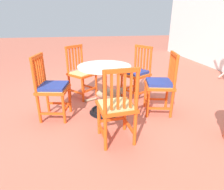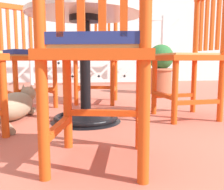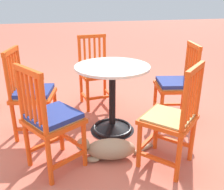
{
  "view_description": "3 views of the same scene",
  "coord_description": "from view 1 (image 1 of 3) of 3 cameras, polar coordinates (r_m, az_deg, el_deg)",
  "views": [
    {
      "loc": [
        2.78,
        -0.19,
        1.37
      ],
      "look_at": [
        0.22,
        0.25,
        0.3
      ],
      "focal_mm": 30.74,
      "sensor_mm": 36.0,
      "label": 1
    },
    {
      "loc": [
        0.11,
        -1.58,
        0.41
      ],
      "look_at": [
        0.32,
        0.09,
        0.19
      ],
      "focal_mm": 41.18,
      "sensor_mm": 36.0,
      "label": 2
    },
    {
      "loc": [
        -2.23,
        0.74,
        1.39
      ],
      "look_at": [
        0.26,
        0.13,
        0.37
      ],
      "focal_mm": 40.59,
      "sensor_mm": 36.0,
      "label": 3
    }
  ],
  "objects": [
    {
      "name": "tabby_cat",
      "position": [
        3.41,
        -0.38,
        0.35
      ],
      "size": [
        0.28,
        0.75,
        0.23
      ],
      "color": "#9E896B",
      "rests_on": "ground_plane"
    },
    {
      "name": "orange_chair_by_planter",
      "position": [
        2.79,
        -17.49,
        1.9
      ],
      "size": [
        0.47,
        0.47,
        0.91
      ],
      "color": "#E04C14",
      "rests_on": "ground_plane"
    },
    {
      "name": "orange_chair_tucked_in",
      "position": [
        2.9,
        14.29,
        3.03
      ],
      "size": [
        0.48,
        0.48,
        0.91
      ],
      "color": "#E04C14",
      "rests_on": "ground_plane"
    },
    {
      "name": "orange_chair_facing_out",
      "position": [
        2.14,
        1.45,
        -3.71
      ],
      "size": [
        0.44,
        0.44,
        0.91
      ],
      "color": "#E04C14",
      "rests_on": "ground_plane"
    },
    {
      "name": "cafe_table",
      "position": [
        2.87,
        -2.17,
        0.04
      ],
      "size": [
        0.76,
        0.76,
        0.73
      ],
      "color": "black",
      "rests_on": "ground_plane"
    },
    {
      "name": "ground_plane",
      "position": [
        3.11,
        -5.22,
        -3.96
      ],
      "size": [
        24.0,
        24.0,
        0.0
      ],
      "primitive_type": "plane",
      "color": "#BC604C"
    },
    {
      "name": "orange_chair_near_fence",
      "position": [
        3.47,
        -9.17,
        6.33
      ],
      "size": [
        0.57,
        0.57,
        0.91
      ],
      "color": "#E04C14",
      "rests_on": "ground_plane"
    },
    {
      "name": "orange_chair_at_corner",
      "position": [
        3.41,
        7.28,
        6.38
      ],
      "size": [
        0.55,
        0.55,
        0.91
      ],
      "color": "#E04C14",
      "rests_on": "ground_plane"
    }
  ]
}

